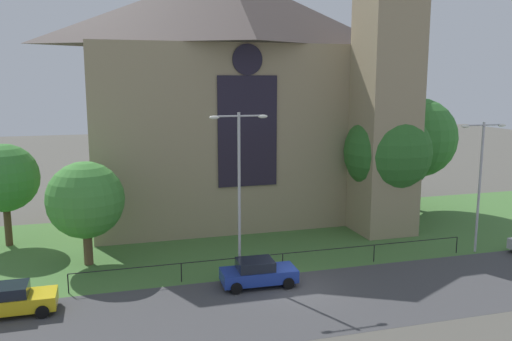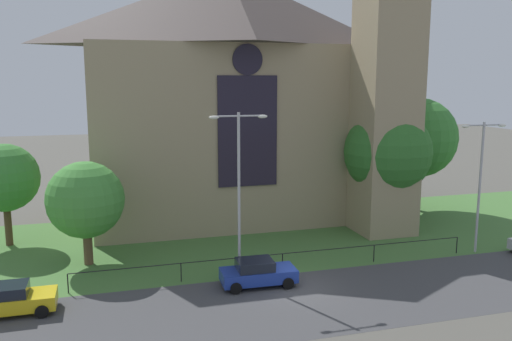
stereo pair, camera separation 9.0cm
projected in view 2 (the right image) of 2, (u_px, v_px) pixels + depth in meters
ground at (248, 236)px, 39.16m from camera, size 160.00×160.00×0.00m
road_asphalt at (307, 301)px, 27.79m from camera, size 120.00×8.00×0.01m
grass_verge at (255, 244)px, 37.27m from camera, size 120.00×20.00×0.01m
church_building at (239, 94)px, 43.29m from camera, size 23.20×16.20×26.00m
iron_railing at (283, 256)px, 31.93m from camera, size 24.52×0.07×1.13m
tree_right_far at (417, 138)px, 46.08m from camera, size 6.89×6.89×9.87m
tree_right_near at (388, 153)px, 39.97m from camera, size 6.55×6.55×9.29m
tree_left_far at (4, 178)px, 36.36m from camera, size 4.67×4.67×7.13m
tree_left_near at (85, 200)px, 32.65m from camera, size 4.75×4.75×6.51m
streetlamp_near at (239, 176)px, 30.25m from camera, size 3.37×0.26×9.61m
streetlamp_far at (481, 171)px, 34.75m from camera, size 3.37×0.26×8.72m
parked_car_yellow at (10, 300)px, 26.14m from camera, size 4.21×2.03×1.51m
parked_car_blue at (258, 273)px, 29.76m from camera, size 4.26×2.14×1.51m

